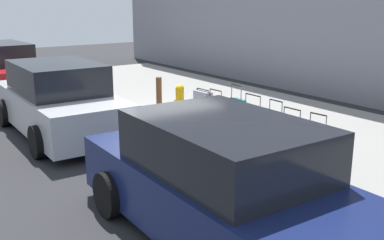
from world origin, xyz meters
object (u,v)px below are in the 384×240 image
suitcase_teal_4 (236,118)px  fire_hydrant (180,100)px  suitcase_maroon_0 (316,147)px  suitcase_olive_2 (275,131)px  suitcase_navy_3 (252,126)px  parked_car_navy_0 (224,186)px  suitcase_red_5 (215,116)px  bollard_post (159,95)px  suitcase_black_1 (290,141)px  parked_car_silver_1 (59,101)px  suitcase_silver_6 (203,108)px

suitcase_teal_4 → fire_hydrant: (2.01, 0.05, 0.03)m
suitcase_maroon_0 → suitcase_teal_4: suitcase_teal_4 is taller
suitcase_olive_2 → suitcase_navy_3: 0.55m
suitcase_maroon_0 → parked_car_navy_0: bearing=107.5°
suitcase_red_5 → fire_hydrant: suitcase_red_5 is taller
bollard_post → suitcase_black_1: bearing=-178.8°
bollard_post → parked_car_silver_1: bearing=89.8°
suitcase_black_1 → suitcase_olive_2: suitcase_olive_2 is taller
suitcase_navy_3 → fire_hydrant: suitcase_navy_3 is taller
suitcase_olive_2 → fire_hydrant: 3.10m
suitcase_silver_6 → fire_hydrant: bearing=1.4°
parked_car_silver_1 → suitcase_maroon_0: bearing=-150.9°
suitcase_maroon_0 → suitcase_red_5: suitcase_maroon_0 is taller
suitcase_navy_3 → fire_hydrant: bearing=0.2°
suitcase_navy_3 → parked_car_navy_0: 3.68m
suitcase_red_5 → parked_car_silver_1: parked_car_silver_1 is taller
suitcase_silver_6 → parked_car_navy_0: bearing=146.4°
parked_car_silver_1 → suitcase_silver_6: bearing=-120.8°
suitcase_maroon_0 → fire_hydrant: (4.16, 0.00, 0.07)m
parked_car_navy_0 → suitcase_teal_4: bearing=-42.6°
suitcase_olive_2 → suitcase_silver_6: suitcase_olive_2 is taller
suitcase_navy_3 → parked_car_navy_0: parked_car_navy_0 is taller
suitcase_silver_6 → suitcase_red_5: bearing=171.0°
suitcase_silver_6 → suitcase_teal_4: bearing=-178.5°
suitcase_red_5 → parked_car_navy_0: (-3.54, 2.64, 0.26)m
suitcase_black_1 → parked_car_silver_1: bearing=31.4°
suitcase_olive_2 → suitcase_navy_3: size_ratio=0.98×
bollard_post → suitcase_maroon_0: bearing=-178.2°
suitcase_teal_4 → fire_hydrant: 2.01m
suitcase_navy_3 → suitcase_silver_6: bearing=-0.5°
suitcase_silver_6 → bollard_post: bollard_post is taller
suitcase_silver_6 → parked_car_navy_0: (-4.11, 2.74, 0.20)m
suitcase_teal_4 → bollard_post: suitcase_teal_4 is taller
parked_car_navy_0 → suitcase_olive_2: bearing=-55.6°
suitcase_olive_2 → suitcase_teal_4: 1.10m
suitcase_navy_3 → suitcase_red_5: bearing=4.2°
suitcase_olive_2 → suitcase_silver_6: size_ratio=1.16×
parked_car_silver_1 → suitcase_navy_3: bearing=-140.3°
suitcase_black_1 → suitcase_olive_2: (0.53, -0.14, 0.03)m
suitcase_maroon_0 → suitcase_teal_4: bearing=-1.2°
parked_car_silver_1 → fire_hydrant: bearing=-105.0°
suitcase_maroon_0 → fire_hydrant: size_ratio=1.17×
suitcase_olive_2 → suitcase_navy_3: (0.55, 0.07, -0.01)m
suitcase_silver_6 → suitcase_black_1: bearing=178.4°
suitcase_red_5 → parked_car_silver_1: 3.45m
suitcase_olive_2 → suitcase_silver_6: 2.20m
suitcase_black_1 → suitcase_navy_3: suitcase_navy_3 is taller
suitcase_teal_4 → suitcase_black_1: bearing=176.2°
suitcase_navy_3 → parked_car_silver_1: size_ratio=0.22×
suitcase_maroon_0 → suitcase_silver_6: suitcase_maroon_0 is taller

